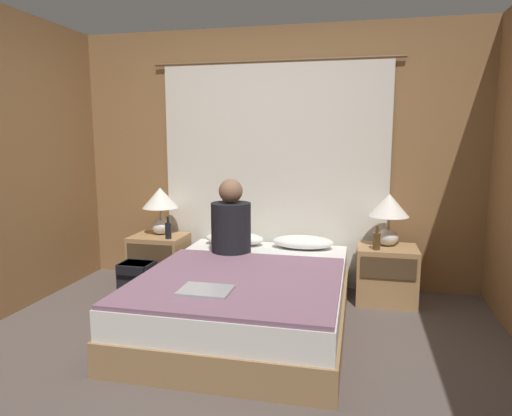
{
  "coord_description": "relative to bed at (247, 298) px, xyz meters",
  "views": [
    {
      "loc": [
        0.82,
        -2.68,
        1.47
      ],
      "look_at": [
        0.0,
        0.94,
        0.88
      ],
      "focal_mm": 32.0,
      "sensor_mm": 36.0,
      "label": 1
    }
  ],
  "objects": [
    {
      "name": "bed",
      "position": [
        0.0,
        0.0,
        0.0
      ],
      "size": [
        1.5,
        2.03,
        0.43
      ],
      "color": "#99754C",
      "rests_on": "ground_plane"
    },
    {
      "name": "backpack_on_floor",
      "position": [
        -1.08,
        0.26,
        -0.01
      ],
      "size": [
        0.29,
        0.25,
        0.36
      ],
      "color": "black",
      "rests_on": "ground_plane"
    },
    {
      "name": "blanket_on_bed",
      "position": [
        0.0,
        -0.28,
        0.23
      ],
      "size": [
        1.44,
        1.42,
        0.03
      ],
      "color": "slate",
      "rests_on": "bed"
    },
    {
      "name": "nightstand_left",
      "position": [
        -1.09,
        0.76,
        0.04
      ],
      "size": [
        0.52,
        0.44,
        0.5
      ],
      "color": "#A87F51",
      "rests_on": "ground_plane"
    },
    {
      "name": "pillow_left",
      "position": [
        -0.33,
        0.82,
        0.28
      ],
      "size": [
        0.57,
        0.3,
        0.12
      ],
      "color": "white",
      "rests_on": "bed"
    },
    {
      "name": "beer_bottle_on_left_stand",
      "position": [
        -0.94,
        0.65,
        0.37
      ],
      "size": [
        0.06,
        0.06,
        0.21
      ],
      "color": "black",
      "rests_on": "nightstand_left"
    },
    {
      "name": "person_left_in_bed",
      "position": [
        -0.26,
        0.47,
        0.5
      ],
      "size": [
        0.35,
        0.35,
        0.67
      ],
      "color": "black",
      "rests_on": "bed"
    },
    {
      "name": "ground_plane",
      "position": [
        0.0,
        -0.64,
        -0.21
      ],
      "size": [
        16.0,
        16.0,
        0.0
      ],
      "primitive_type": "plane",
      "color": "#564C47"
    },
    {
      "name": "curtain_panel",
      "position": [
        0.0,
        1.07,
        0.87
      ],
      "size": [
        2.41,
        0.02,
        2.18
      ],
      "color": "silver",
      "rests_on": "ground_plane"
    },
    {
      "name": "wall_back",
      "position": [
        0.0,
        1.13,
        1.04
      ],
      "size": [
        4.04,
        0.06,
        2.5
      ],
      "color": "olive",
      "rests_on": "ground_plane"
    },
    {
      "name": "lamp_right",
      "position": [
        1.09,
        0.82,
        0.6
      ],
      "size": [
        0.35,
        0.35,
        0.47
      ],
      "color": "silver",
      "rests_on": "nightstand_right"
    },
    {
      "name": "lamp_left",
      "position": [
        -1.09,
        0.82,
        0.6
      ],
      "size": [
        0.35,
        0.35,
        0.47
      ],
      "color": "silver",
      "rests_on": "nightstand_left"
    },
    {
      "name": "pillow_right",
      "position": [
        0.33,
        0.82,
        0.28
      ],
      "size": [
        0.57,
        0.3,
        0.12
      ],
      "color": "white",
      "rests_on": "bed"
    },
    {
      "name": "nightstand_right",
      "position": [
        1.09,
        0.76,
        0.04
      ],
      "size": [
        0.52,
        0.44,
        0.5
      ],
      "color": "#A87F51",
      "rests_on": "ground_plane"
    },
    {
      "name": "laptop_on_bed",
      "position": [
        -0.13,
        -0.6,
        0.26
      ],
      "size": [
        0.34,
        0.26,
        0.02
      ],
      "color": "#9EA0A5",
      "rests_on": "blanket_on_bed"
    },
    {
      "name": "beer_bottle_on_right_stand",
      "position": [
        0.99,
        0.65,
        0.37
      ],
      "size": [
        0.06,
        0.06,
        0.21
      ],
      "color": "#513819",
      "rests_on": "nightstand_right"
    }
  ]
}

